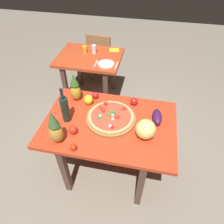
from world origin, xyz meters
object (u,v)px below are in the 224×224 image
drinking_glass_water (94,49)px  pizza_board (111,118)px  dinner_plate (106,64)px  napkin_folded (114,50)px  fork_utensil (96,63)px  knife_utensil (116,65)px  bell_pepper (88,100)px  dining_chair (101,54)px  display_table (110,129)px  eggplant (157,117)px  melon (146,129)px  tomato_at_corner (95,95)px  drinking_glass_juice (85,49)px  background_table (90,64)px  pineapple_left (55,129)px  tomato_by_bottle (73,130)px  tomato_near_board (73,147)px  tomato_beside_pepper (134,101)px  wine_bottle (65,109)px  pizza (111,116)px  pineapple_right (75,89)px

drinking_glass_water → pizza_board: bearing=-67.8°
dinner_plate → napkin_folded: size_ratio=1.57×
fork_utensil → knife_utensil: same height
bell_pepper → dining_chair: bearing=99.8°
display_table → eggplant: eggplant is taller
display_table → eggplant: (0.44, 0.12, 0.14)m
melon → tomato_at_corner: 0.72m
drinking_glass_juice → fork_utensil: 0.36m
pizza_board → melon: bearing=-23.0°
fork_utensil → napkin_folded: 0.46m
background_table → drinking_glass_water: drinking_glass_water is taller
background_table → pineapple_left: bearing=-83.8°
tomato_by_bottle → napkin_folded: (0.05, 1.65, -0.04)m
pineapple_left → melon: pineapple_left is taller
dining_chair → fork_utensil: size_ratio=4.72×
tomato_near_board → drinking_glass_water: 1.71m
melon → drinking_glass_water: size_ratio=1.56×
tomato_by_bottle → drinking_glass_water: 1.52m
tomato_by_bottle → display_table: bearing=33.1°
tomato_beside_pepper → drinking_glass_water: bearing=125.1°
pizza_board → drinking_glass_juice: size_ratio=4.85×
napkin_folded → eggplant: bearing=-62.9°
wine_bottle → dinner_plate: bearing=82.7°
melon → tomato_beside_pepper: 0.44m
melon → napkin_folded: bearing=110.7°
melon → bell_pepper: melon is taller
eggplant → fork_utensil: eggplant is taller
tomato_near_board → background_table: bearing=101.7°
pizza → tomato_at_corner: size_ratio=6.06×
eggplant → tomato_beside_pepper: bearing=142.8°
pizza_board → pineapple_left: size_ratio=1.37×
dining_chair → tomato_by_bottle: (0.25, -1.97, 0.30)m
melon → napkin_folded: melon is taller
bell_pepper → napkin_folded: bell_pepper is taller
drinking_glass_juice → dinner_plate: bearing=-34.7°
pineapple_right → tomato_at_corner: size_ratio=4.44×
eggplant → tomato_at_corner: 0.70m
wine_bottle → eggplant: 0.87m
bell_pepper → knife_utensil: 0.82m
melon → tomato_near_board: melon is taller
display_table → wine_bottle: bearing=-173.4°
bell_pepper → tomato_at_corner: (0.05, 0.10, -0.01)m
pineapple_right → fork_utensil: size_ratio=1.78×
dining_chair → pizza_board: bearing=111.4°
eggplant → drinking_glass_water: drinking_glass_water is taller
tomato_at_corner → eggplant: bearing=-17.2°
melon → pineapple_right: bearing=154.5°
pineapple_left → pineapple_right: pineapple_left is taller
pineapple_right → dinner_plate: size_ratio=1.45×
pineapple_right → tomato_by_bottle: (0.12, -0.46, -0.10)m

